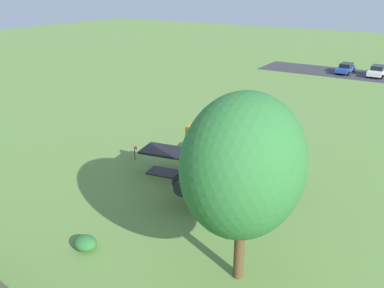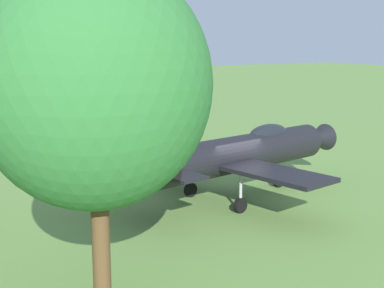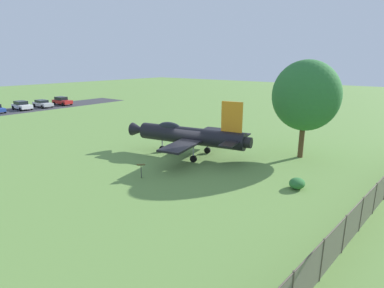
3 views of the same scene
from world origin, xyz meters
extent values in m
plane|color=#668E42|center=(0.00, 0.00, 0.00)|extent=(200.00, 200.00, 0.00)
cylinder|color=black|center=(0.00, 0.00, 1.89)|extent=(10.10, 3.49, 1.51)
cone|color=black|center=(-5.49, -1.13, 1.89)|extent=(1.83, 1.58, 1.28)
cylinder|color=black|center=(5.14, 1.06, 1.89)|extent=(0.77, 1.01, 0.90)
ellipsoid|color=black|center=(-2.16, -0.44, 2.53)|extent=(2.34, 1.33, 0.84)
cube|color=orange|center=(3.72, 0.77, 3.90)|extent=(1.79, 0.50, 2.51)
cube|color=black|center=(1.06, -2.65, 1.70)|extent=(2.72, 4.41, 0.16)
cube|color=black|center=(-0.08, 2.85, 1.70)|extent=(2.72, 4.41, 0.16)
cube|color=black|center=(4.45, -0.77, 2.04)|extent=(1.44, 1.98, 0.10)
cube|color=black|center=(3.78, 2.47, 2.04)|extent=(1.44, 1.98, 0.10)
cylinder|color=#A5A8AD|center=(-2.94, -0.61, 1.02)|extent=(0.12, 0.12, 1.44)
cylinder|color=black|center=(-2.94, -0.61, 0.30)|extent=(0.62, 0.30, 0.60)
cylinder|color=#A5A8AD|center=(1.27, -1.22, 1.02)|extent=(0.12, 0.12, 1.44)
cylinder|color=black|center=(1.27, -1.22, 0.30)|extent=(0.62, 0.30, 0.60)
cylinder|color=#A5A8AD|center=(0.69, 1.63, 1.02)|extent=(0.12, 0.12, 1.44)
cylinder|color=black|center=(0.69, 1.63, 0.30)|extent=(0.62, 0.30, 0.60)
cylinder|color=brown|center=(7.86, 5.89, 1.95)|extent=(0.45, 0.45, 3.90)
ellipsoid|color=#2D7033|center=(7.86, 5.89, 5.48)|extent=(5.76, 4.90, 6.01)
ellipsoid|color=#2D7033|center=(10.21, -1.30, 0.37)|extent=(1.02, 1.21, 0.74)
cylinder|color=#333333|center=(0.51, -6.46, 0.45)|extent=(0.06, 0.06, 0.90)
cube|color=olive|center=(0.51, -6.46, 1.02)|extent=(0.71, 0.70, 0.25)
cube|color=silver|center=(-40.60, 3.13, 0.62)|extent=(4.45, 1.98, 0.61)
cube|color=black|center=(-40.95, 3.14, 1.22)|extent=(2.33, 1.63, 0.59)
cylinder|color=black|center=(-39.12, 4.05, 0.32)|extent=(0.64, 0.23, 0.64)
cylinder|color=black|center=(-39.16, 2.16, 0.32)|extent=(0.64, 0.23, 0.64)
cylinder|color=black|center=(-42.07, 2.22, 0.32)|extent=(0.64, 0.23, 0.64)
cube|color=#23429E|center=(-40.52, -1.20, 0.60)|extent=(4.55, 1.90, 0.55)
cube|color=black|center=(-40.88, -1.19, 1.15)|extent=(2.38, 1.56, 0.57)
cylinder|color=black|center=(-39.01, -0.37, 0.32)|extent=(0.65, 0.24, 0.64)
cylinder|color=black|center=(-39.06, -2.13, 0.32)|extent=(0.65, 0.24, 0.64)
cylinder|color=black|center=(-41.97, -0.27, 0.32)|extent=(0.65, 0.24, 0.64)
cylinder|color=black|center=(-42.03, -2.04, 0.32)|extent=(0.65, 0.24, 0.64)
camera|label=1|loc=(21.18, 12.14, 12.20)|focal=37.58mm
camera|label=2|loc=(12.32, 18.32, 6.55)|focal=51.62mm
camera|label=3|loc=(16.72, -20.92, 8.34)|focal=28.97mm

